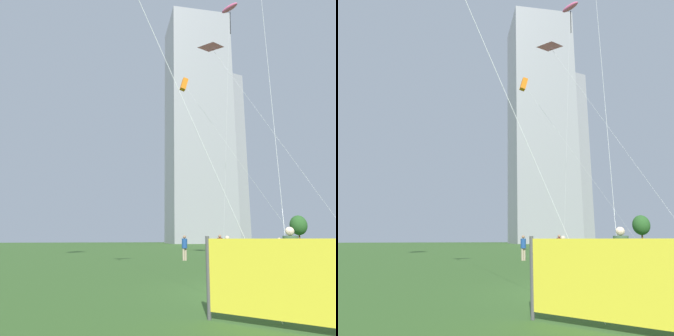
{
  "view_description": "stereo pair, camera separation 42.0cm",
  "coord_description": "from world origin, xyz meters",
  "views": [
    {
      "loc": [
        -5.03,
        -8.47,
        1.54
      ],
      "look_at": [
        0.26,
        11.83,
        6.31
      ],
      "focal_mm": 33.42,
      "sensor_mm": 36.0,
      "label": 1
    },
    {
      "loc": [
        -4.62,
        -8.57,
        1.54
      ],
      "look_at": [
        0.26,
        11.83,
        6.31
      ],
      "focal_mm": 33.42,
      "sensor_mm": 36.0,
      "label": 2
    }
  ],
  "objects": [
    {
      "name": "person_standing_2",
      "position": [
        2.13,
        14.18,
        1.04
      ],
      "size": [
        0.4,
        0.4,
        1.8
      ],
      "rotation": [
        0.0,
        0.0,
        3.42
      ],
      "color": "tan",
      "rests_on": "ground"
    },
    {
      "name": "person_standing_4",
      "position": [
        5.46,
        15.3,
        1.08
      ],
      "size": [
        0.42,
        0.42,
        1.87
      ],
      "rotation": [
        0.0,
        0.0,
        5.32
      ],
      "color": "gray",
      "rests_on": "ground"
    },
    {
      "name": "distant_highrise_0",
      "position": [
        43.31,
        111.78,
        35.08
      ],
      "size": [
        26.97,
        28.31,
        70.16
      ],
      "primitive_type": "cube",
      "rotation": [
        0.0,
        0.0,
        0.18
      ],
      "color": "#939399",
      "rests_on": "ground"
    },
    {
      "name": "person_standing_1",
      "position": [
        1.63,
        5.76,
        0.98
      ],
      "size": [
        0.38,
        0.38,
        1.69
      ],
      "rotation": [
        0.0,
        0.0,
        3.35
      ],
      "color": "tan",
      "rests_on": "ground"
    },
    {
      "name": "person_standing_3",
      "position": [
        8.07,
        11.13,
        0.94
      ],
      "size": [
        0.36,
        0.36,
        1.63
      ],
      "rotation": [
        0.0,
        0.0,
        2.02
      ],
      "color": "maroon",
      "rests_on": "ground"
    },
    {
      "name": "event_banner",
      "position": [
        -1.46,
        -3.47,
        0.84
      ],
      "size": [
        2.31,
        2.47,
        1.6
      ],
      "color": "#4C4C4C",
      "rests_on": "ground"
    },
    {
      "name": "kite_flying_8",
      "position": [
        4.99,
        14.63,
        18.31
      ],
      "size": [
        5.0,
        11.73,
        18.93
      ],
      "color": "silver",
      "rests_on": "ground"
    },
    {
      "name": "person_standing_0",
      "position": [
        0.61,
        -0.57,
        1.08
      ],
      "size": [
        0.42,
        0.42,
        1.88
      ],
      "rotation": [
        0.0,
        0.0,
        4.72
      ],
      "color": "#2D2D33",
      "rests_on": "ground"
    },
    {
      "name": "ground",
      "position": [
        0.0,
        0.0,
        0.0
      ],
      "size": [
        280.0,
        280.0,
        0.0
      ],
      "primitive_type": "plane",
      "color": "#335623"
    },
    {
      "name": "kite_flying_2",
      "position": [
        12.38,
        25.0,
        32.24
      ],
      "size": [
        4.74,
        5.0,
        32.91
      ],
      "color": "silver",
      "rests_on": "ground"
    },
    {
      "name": "park_tree_1",
      "position": [
        27.5,
        34.74,
        3.64
      ],
      "size": [
        2.64,
        2.64,
        5.19
      ],
      "color": "brown",
      "rests_on": "ground"
    },
    {
      "name": "kite_flying_6",
      "position": [
        4.17,
        20.05,
        17.26
      ],
      "size": [
        10.06,
        4.76,
        18.05
      ],
      "color": "silver",
      "rests_on": "ground"
    },
    {
      "name": "distant_highrise_1",
      "position": [
        33.41,
        95.13,
        42.66
      ],
      "size": [
        23.09,
        20.23,
        85.32
      ],
      "primitive_type": "cube",
      "rotation": [
        0.0,
        0.0,
        -0.08
      ],
      "color": "#939399",
      "rests_on": "ground"
    }
  ]
}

